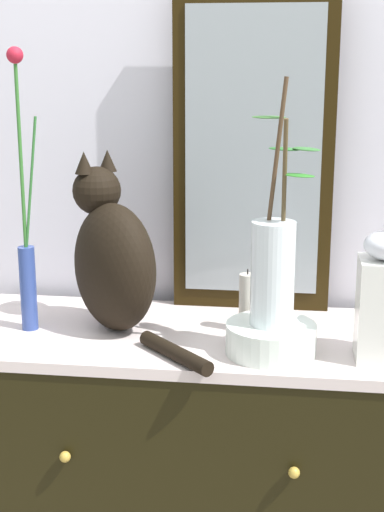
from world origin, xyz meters
name	(u,v)px	position (x,y,z in m)	size (l,w,h in m)	color
wall_back	(207,157)	(0.00, 0.30, 1.30)	(4.40, 0.08, 2.60)	silver
sideboard	(192,512)	(0.00, 0.00, 0.47)	(1.08, 0.46, 0.94)	black
mirror_leaning	(253,153)	(0.12, 0.20, 1.32)	(0.38, 0.03, 0.77)	black
cat_sitting	(113,259)	(-0.18, 0.00, 1.10)	(0.40, 0.40, 0.41)	black
vase_slim_green	(26,248)	(-0.37, -0.03, 1.13)	(0.06, 0.04, 0.63)	#2E448B
bowl_porcelain	(271,339)	(0.18, -0.10, 0.97)	(0.19, 0.19, 0.07)	white
vase_glass_clear	(273,268)	(0.18, -0.10, 1.12)	(0.15, 0.11, 0.51)	silver
candle_pillar	(247,303)	(0.12, 0.03, 1.00)	(0.04, 0.04, 0.15)	beige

